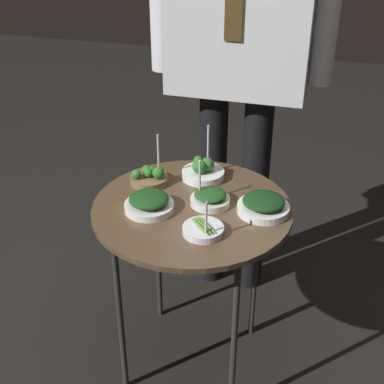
{
  "coord_description": "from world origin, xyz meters",
  "views": [
    {
      "loc": [
        0.38,
        -1.35,
        1.55
      ],
      "look_at": [
        0.0,
        0.0,
        0.72
      ],
      "focal_mm": 50.0,
      "sensor_mm": 36.0,
      "label": 1
    }
  ],
  "objects_px": {
    "bowl_spinach_back_right": "(210,198)",
    "bowl_broccoli_mid_left": "(149,177)",
    "bowl_asparagus_far_rim": "(203,229)",
    "waiter_figure": "(241,22)",
    "bowl_spinach_front_left": "(263,205)",
    "bowl_broccoli_near_rim": "(203,171)",
    "serving_cart": "(192,220)",
    "bowl_spinach_front_right": "(149,203)"
  },
  "relations": [
    {
      "from": "bowl_broccoli_mid_left",
      "to": "waiter_figure",
      "type": "bearing_deg",
      "value": 61.78
    },
    {
      "from": "bowl_broccoli_mid_left",
      "to": "waiter_figure",
      "type": "height_order",
      "value": "waiter_figure"
    },
    {
      "from": "bowl_spinach_back_right",
      "to": "bowl_spinach_front_right",
      "type": "bearing_deg",
      "value": -153.24
    },
    {
      "from": "serving_cart",
      "to": "bowl_broccoli_near_rim",
      "type": "distance_m",
      "value": 0.2
    },
    {
      "from": "bowl_spinach_front_left",
      "to": "waiter_figure",
      "type": "relative_size",
      "value": 0.09
    },
    {
      "from": "bowl_asparagus_far_rim",
      "to": "bowl_broccoli_near_rim",
      "type": "distance_m",
      "value": 0.33
    },
    {
      "from": "bowl_spinach_front_right",
      "to": "bowl_asparagus_far_rim",
      "type": "bearing_deg",
      "value": -21.54
    },
    {
      "from": "waiter_figure",
      "to": "bowl_asparagus_far_rim",
      "type": "bearing_deg",
      "value": -86.55
    },
    {
      "from": "bowl_spinach_front_right",
      "to": "bowl_spinach_front_left",
      "type": "relative_size",
      "value": 0.95
    },
    {
      "from": "bowl_asparagus_far_rim",
      "to": "bowl_broccoli_mid_left",
      "type": "bearing_deg",
      "value": 136.51
    },
    {
      "from": "bowl_spinach_front_right",
      "to": "waiter_figure",
      "type": "xyz_separation_m",
      "value": [
        0.15,
        0.55,
        0.43
      ]
    },
    {
      "from": "bowl_spinach_back_right",
      "to": "bowl_broccoli_mid_left",
      "type": "xyz_separation_m",
      "value": [
        -0.23,
        0.07,
        0.0
      ]
    },
    {
      "from": "bowl_broccoli_mid_left",
      "to": "bowl_spinach_front_left",
      "type": "relative_size",
      "value": 1.06
    },
    {
      "from": "serving_cart",
      "to": "bowl_spinach_front_right",
      "type": "xyz_separation_m",
      "value": [
        -0.12,
        -0.06,
        0.08
      ]
    },
    {
      "from": "bowl_spinach_front_right",
      "to": "bowl_asparagus_far_rim",
      "type": "height_order",
      "value": "bowl_asparagus_far_rim"
    },
    {
      "from": "bowl_spinach_front_right",
      "to": "bowl_spinach_front_left",
      "type": "height_order",
      "value": "bowl_spinach_front_right"
    },
    {
      "from": "bowl_broccoli_near_rim",
      "to": "waiter_figure",
      "type": "xyz_separation_m",
      "value": [
        0.05,
        0.31,
        0.43
      ]
    },
    {
      "from": "serving_cart",
      "to": "waiter_figure",
      "type": "bearing_deg",
      "value": 86.13
    },
    {
      "from": "bowl_broccoli_mid_left",
      "to": "bowl_spinach_front_left",
      "type": "xyz_separation_m",
      "value": [
        0.39,
        -0.08,
        0.0
      ]
    },
    {
      "from": "bowl_spinach_front_left",
      "to": "bowl_spinach_back_right",
      "type": "bearing_deg",
      "value": 179.39
    },
    {
      "from": "bowl_broccoli_mid_left",
      "to": "bowl_broccoli_near_rim",
      "type": "relative_size",
      "value": 0.96
    },
    {
      "from": "waiter_figure",
      "to": "bowl_spinach_back_right",
      "type": "bearing_deg",
      "value": -87.9
    },
    {
      "from": "bowl_asparagus_far_rim",
      "to": "waiter_figure",
      "type": "distance_m",
      "value": 0.77
    },
    {
      "from": "bowl_asparagus_far_rim",
      "to": "bowl_spinach_front_left",
      "type": "bearing_deg",
      "value": 47.39
    },
    {
      "from": "serving_cart",
      "to": "bowl_broccoli_mid_left",
      "type": "relative_size",
      "value": 3.91
    },
    {
      "from": "bowl_spinach_front_left",
      "to": "waiter_figure",
      "type": "height_order",
      "value": "waiter_figure"
    },
    {
      "from": "bowl_spinach_front_right",
      "to": "bowl_broccoli_near_rim",
      "type": "height_order",
      "value": "bowl_broccoli_near_rim"
    },
    {
      "from": "bowl_spinach_back_right",
      "to": "bowl_spinach_front_left",
      "type": "xyz_separation_m",
      "value": [
        0.17,
        -0.0,
        0.0
      ]
    },
    {
      "from": "bowl_broccoli_mid_left",
      "to": "bowl_asparagus_far_rim",
      "type": "distance_m",
      "value": 0.34
    },
    {
      "from": "bowl_spinach_front_left",
      "to": "waiter_figure",
      "type": "bearing_deg",
      "value": 111.59
    },
    {
      "from": "bowl_broccoli_near_rim",
      "to": "bowl_broccoli_mid_left",
      "type": "bearing_deg",
      "value": -152.88
    },
    {
      "from": "bowl_asparagus_far_rim",
      "to": "waiter_figure",
      "type": "relative_size",
      "value": 0.07
    },
    {
      "from": "waiter_figure",
      "to": "serving_cart",
      "type": "bearing_deg",
      "value": -93.87
    },
    {
      "from": "bowl_asparagus_far_rim",
      "to": "waiter_figure",
      "type": "xyz_separation_m",
      "value": [
        -0.04,
        0.62,
        0.44
      ]
    },
    {
      "from": "bowl_asparagus_far_rim",
      "to": "bowl_spinach_front_right",
      "type": "bearing_deg",
      "value": 158.46
    },
    {
      "from": "bowl_spinach_front_left",
      "to": "bowl_asparagus_far_rim",
      "type": "bearing_deg",
      "value": -132.61
    },
    {
      "from": "waiter_figure",
      "to": "bowl_spinach_front_right",
      "type": "bearing_deg",
      "value": -105.57
    },
    {
      "from": "serving_cart",
      "to": "bowl_spinach_front_left",
      "type": "height_order",
      "value": "bowl_spinach_front_left"
    },
    {
      "from": "bowl_asparagus_far_rim",
      "to": "bowl_broccoli_near_rim",
      "type": "height_order",
      "value": "bowl_broccoli_near_rim"
    },
    {
      "from": "bowl_broccoli_mid_left",
      "to": "bowl_spinach_front_left",
      "type": "distance_m",
      "value": 0.4
    },
    {
      "from": "bowl_spinach_front_right",
      "to": "bowl_broccoli_near_rim",
      "type": "relative_size",
      "value": 0.86
    },
    {
      "from": "bowl_spinach_front_right",
      "to": "bowl_spinach_back_right",
      "type": "distance_m",
      "value": 0.19
    }
  ]
}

